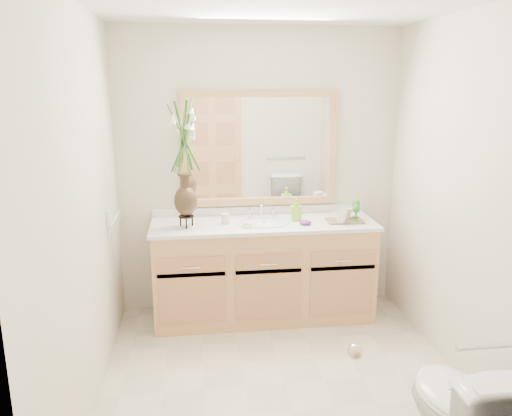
{
  "coord_description": "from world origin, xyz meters",
  "views": [
    {
      "loc": [
        -0.56,
        -2.88,
        1.94
      ],
      "look_at": [
        -0.11,
        0.65,
        1.05
      ],
      "focal_mm": 35.0,
      "sensor_mm": 36.0,
      "label": 1
    }
  ],
  "objects": [
    {
      "name": "toilet",
      "position": [
        0.7,
        -0.92,
        0.37
      ],
      "size": [
        0.42,
        0.75,
        0.74
      ],
      "primitive_type": "imported",
      "rotation": [
        0.0,
        0.0,
        3.14
      ],
      "color": "white",
      "rests_on": "floor"
    },
    {
      "name": "purple_dish",
      "position": [
        0.32,
        0.91,
        0.85
      ],
      "size": [
        0.12,
        0.11,
        0.04
      ],
      "primitive_type": "ellipsoid",
      "rotation": [
        0.0,
        0.0,
        -0.33
      ],
      "color": "#522673",
      "rests_on": "counter"
    },
    {
      "name": "tumbler",
      "position": [
        -0.31,
        1.02,
        0.87
      ],
      "size": [
        0.07,
        0.07,
        0.08
      ],
      "primitive_type": "cylinder",
      "color": "beige",
      "rests_on": "counter"
    },
    {
      "name": "flower_vase",
      "position": [
        -0.63,
        0.97,
        1.43
      ],
      "size": [
        0.22,
        0.22,
        0.89
      ],
      "rotation": [
        0.0,
        0.0,
        -0.12
      ],
      "color": "black",
      "rests_on": "counter"
    },
    {
      "name": "switch_plate",
      "position": [
        -1.19,
        0.76,
        0.98
      ],
      "size": [
        0.02,
        0.12,
        0.12
      ],
      "primitive_type": "cube",
      "color": "white",
      "rests_on": "wall_left"
    },
    {
      "name": "vanity",
      "position": [
        0.0,
        1.01,
        0.4
      ],
      "size": [
        1.8,
        0.55,
        0.8
      ],
      "color": "tan",
      "rests_on": "floor"
    },
    {
      "name": "goblet_front",
      "position": [
        0.75,
        0.91,
        0.94
      ],
      "size": [
        0.06,
        0.06,
        0.14
      ],
      "color": "#287A2D",
      "rests_on": "tray"
    },
    {
      "name": "wall_front",
      "position": [
        0.0,
        -1.3,
        1.2
      ],
      "size": [
        2.4,
        0.02,
        2.4
      ],
      "primitive_type": "cube",
      "color": "white",
      "rests_on": "floor"
    },
    {
      "name": "wall_right",
      "position": [
        1.2,
        0.0,
        1.2
      ],
      "size": [
        0.02,
        2.6,
        2.4
      ],
      "primitive_type": "cube",
      "color": "white",
      "rests_on": "floor"
    },
    {
      "name": "mirror",
      "position": [
        0.0,
        1.28,
        1.41
      ],
      "size": [
        1.32,
        0.04,
        0.97
      ],
      "color": "white",
      "rests_on": "wall_back"
    },
    {
      "name": "tray",
      "position": [
        0.67,
        0.96,
        0.84
      ],
      "size": [
        0.3,
        0.21,
        0.01
      ],
      "primitive_type": "cube",
      "rotation": [
        0.0,
        0.0,
        -0.05
      ],
      "color": "brown",
      "rests_on": "counter"
    },
    {
      "name": "wall_back",
      "position": [
        0.0,
        1.3,
        1.2
      ],
      "size": [
        2.4,
        0.02,
        2.4
      ],
      "primitive_type": "cube",
      "color": "white",
      "rests_on": "floor"
    },
    {
      "name": "door",
      "position": [
        -0.3,
        -1.29,
        1.0
      ],
      "size": [
        0.8,
        0.03,
        2.0
      ],
      "primitive_type": "cube",
      "color": "tan",
      "rests_on": "floor"
    },
    {
      "name": "soap_dish",
      "position": [
        -0.15,
        0.91,
        0.84
      ],
      "size": [
        0.11,
        0.11,
        0.04
      ],
      "color": "beige",
      "rests_on": "counter"
    },
    {
      "name": "floor",
      "position": [
        0.0,
        0.0,
        0.0
      ],
      "size": [
        2.6,
        2.6,
        0.0
      ],
      "primitive_type": "plane",
      "color": "beige",
      "rests_on": "ground"
    },
    {
      "name": "counter",
      "position": [
        0.0,
        1.01,
        0.82
      ],
      "size": [
        1.84,
        0.57,
        0.03
      ],
      "primitive_type": "cube",
      "color": "white",
      "rests_on": "vanity"
    },
    {
      "name": "mug_right",
      "position": [
        0.69,
        0.99,
        0.89
      ],
      "size": [
        0.1,
        0.09,
        0.1
      ],
      "primitive_type": "imported",
      "rotation": [
        0.0,
        0.0,
        0.01
      ],
      "color": "beige",
      "rests_on": "tray"
    },
    {
      "name": "sink",
      "position": [
        0.0,
        1.0,
        0.78
      ],
      "size": [
        0.38,
        0.34,
        0.23
      ],
      "color": "white",
      "rests_on": "counter"
    },
    {
      "name": "wall_left",
      "position": [
        -1.2,
        0.0,
        1.2
      ],
      "size": [
        0.02,
        2.6,
        2.4
      ],
      "primitive_type": "cube",
      "color": "white",
      "rests_on": "floor"
    },
    {
      "name": "goblet_back",
      "position": [
        0.78,
        1.03,
        0.95
      ],
      "size": [
        0.07,
        0.07,
        0.15
      ],
      "color": "#287A2D",
      "rests_on": "tray"
    },
    {
      "name": "soap_bottle",
      "position": [
        0.28,
        1.06,
        0.91
      ],
      "size": [
        0.08,
        0.08,
        0.17
      ],
      "primitive_type": "imported",
      "rotation": [
        0.0,
        0.0,
        -0.08
      ],
      "color": "#88CF30",
      "rests_on": "counter"
    },
    {
      "name": "mug_left",
      "position": [
        0.62,
        0.89,
        0.89
      ],
      "size": [
        0.1,
        0.09,
        0.1
      ],
      "primitive_type": "imported",
      "rotation": [
        0.0,
        0.0,
        -0.05
      ],
      "color": "beige",
      "rests_on": "tray"
    }
  ]
}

